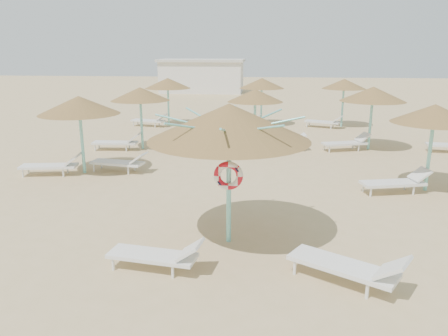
# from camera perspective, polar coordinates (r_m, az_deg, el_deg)

# --- Properties ---
(ground) EXTENTS (120.00, 120.00, 0.00)m
(ground) POSITION_cam_1_polar(r_m,az_deg,el_deg) (9.93, 0.60, -9.94)
(ground) COLOR tan
(ground) RESTS_ON ground
(main_palapa) EXTENTS (3.49, 3.49, 3.13)m
(main_palapa) POSITION_cam_1_polar(r_m,az_deg,el_deg) (9.28, 0.65, 5.95)
(main_palapa) COLOR #7DD8CF
(main_palapa) RESTS_ON ground
(lounger_main_a) EXTENTS (1.96, 0.84, 0.69)m
(lounger_main_a) POSITION_cam_1_polar(r_m,az_deg,el_deg) (8.83, -8.57, -11.15)
(lounger_main_a) COLOR white
(lounger_main_a) RESTS_ON ground
(lounger_main_b) EXTENTS (2.17, 1.66, 0.78)m
(lounger_main_b) POSITION_cam_1_polar(r_m,az_deg,el_deg) (8.54, 16.12, -12.25)
(lounger_main_b) COLOR white
(lounger_main_b) RESTS_ON ground
(palapa_field) EXTENTS (19.94, 13.86, 2.70)m
(palapa_field) POSITION_cam_1_polar(r_m,az_deg,el_deg) (19.05, 8.70, 9.26)
(palapa_field) COLOR #7DD8CF
(palapa_field) RESTS_ON ground
(service_hut) EXTENTS (8.40, 4.40, 3.25)m
(service_hut) POSITION_cam_1_polar(r_m,az_deg,el_deg) (44.55, -2.89, 11.95)
(service_hut) COLOR silver
(service_hut) RESTS_ON ground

